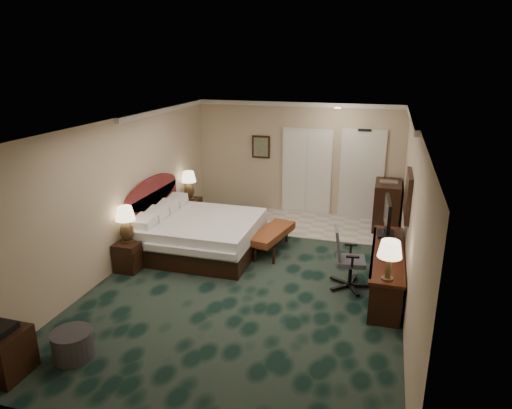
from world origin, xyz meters
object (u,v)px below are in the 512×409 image
(lamp_far, at_px, (189,185))
(tv, at_px, (387,217))
(nightstand_near, at_px, (129,256))
(side_table, at_px, (3,353))
(ottoman, at_px, (73,345))
(lamp_near, at_px, (126,224))
(minibar, at_px, (387,205))
(desk, at_px, (386,270))
(nightstand_far, at_px, (190,210))
(bed, at_px, (202,235))
(desk_chair, at_px, (351,259))
(bed_bench, at_px, (272,240))

(lamp_far, distance_m, tv, 4.72)
(nightstand_near, height_order, side_table, side_table)
(ottoman, bearing_deg, nightstand_near, 104.79)
(nightstand_near, bearing_deg, lamp_far, 90.47)
(lamp_near, bearing_deg, nightstand_near, -50.94)
(ottoman, relative_size, minibar, 0.49)
(nightstand_near, height_order, desk, desk)
(nightstand_near, distance_m, nightstand_far, 2.71)
(bed, bearing_deg, ottoman, -94.79)
(desk, bearing_deg, nightstand_near, -173.57)
(side_table, relative_size, desk_chair, 0.56)
(desk, height_order, minibar, minibar)
(bed, distance_m, desk, 3.59)
(nightstand_far, xyz_separation_m, side_table, (0.07, -5.71, 0.02))
(tv, bearing_deg, desk_chair, -127.42)
(lamp_near, relative_size, tv, 0.76)
(desk_chair, bearing_deg, lamp_near, 177.45)
(lamp_far, relative_size, desk, 0.27)
(nightstand_far, bearing_deg, tv, -18.66)
(ottoman, relative_size, desk, 0.22)
(nightstand_far, relative_size, bed_bench, 0.40)
(side_table, xyz_separation_m, tv, (4.37, 4.21, 0.73))
(desk, bearing_deg, minibar, 90.98)
(bed_bench, xyz_separation_m, tv, (2.16, -0.30, 0.80))
(bed, bearing_deg, nightstand_near, -130.79)
(nightstand_near, xyz_separation_m, tv, (4.44, 1.22, 0.76))
(nightstand_far, bearing_deg, desk_chair, -30.33)
(nightstand_far, xyz_separation_m, tv, (4.44, -1.50, 0.76))
(ottoman, height_order, desk_chair, desk_chair)
(lamp_near, relative_size, lamp_far, 1.02)
(ottoman, relative_size, side_table, 0.88)
(lamp_far, relative_size, bed_bench, 0.49)
(bed, distance_m, side_table, 4.20)
(desk, distance_m, minibar, 3.00)
(nightstand_far, xyz_separation_m, ottoman, (0.65, -5.19, -0.08))
(lamp_near, height_order, lamp_far, lamp_near)
(lamp_far, bearing_deg, desk_chair, -30.57)
(lamp_far, height_order, minibar, lamp_far)
(lamp_near, xyz_separation_m, tv, (4.48, 1.17, 0.17))
(ottoman, xyz_separation_m, minibar, (3.78, 5.99, 0.34))
(tv, bearing_deg, minibar, 86.02)
(side_table, height_order, minibar, minibar)
(tv, bearing_deg, bed, 177.76)
(bed_bench, relative_size, minibar, 1.26)
(lamp_near, bearing_deg, tv, 14.66)
(minibar, bearing_deg, lamp_near, -142.30)
(desk_chair, distance_m, minibar, 3.12)
(ottoman, distance_m, tv, 5.36)
(tv, bearing_deg, nightstand_near, -168.70)
(side_table, height_order, tv, tv)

